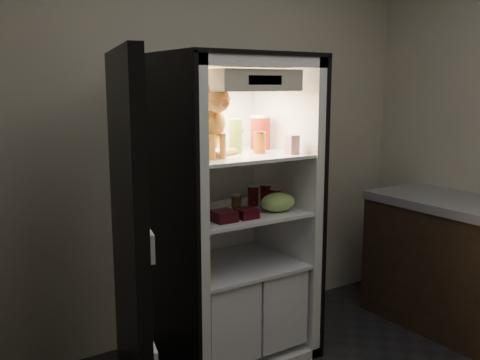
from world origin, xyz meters
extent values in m
plane|color=beige|center=(0.00, 1.80, 1.35)|extent=(3.60, 0.00, 3.60)
cube|color=white|center=(0.00, 1.67, 0.93)|extent=(0.85, 0.06, 1.85)
cube|color=white|center=(-0.40, 1.35, 0.93)|extent=(0.06, 0.70, 1.85)
cube|color=white|center=(0.40, 1.35, 0.93)|extent=(0.06, 0.70, 1.85)
cube|color=white|center=(0.00, 1.35, 1.82)|extent=(0.85, 0.70, 0.06)
cube|color=white|center=(0.00, 1.35, 0.03)|extent=(0.85, 0.70, 0.06)
cube|color=black|center=(-0.44, 1.35, 0.93)|extent=(0.02, 0.72, 1.87)
cube|color=black|center=(0.44, 1.35, 0.93)|extent=(0.02, 0.72, 1.87)
cube|color=black|center=(0.00, 1.35, 1.86)|extent=(0.90, 0.72, 0.02)
cube|color=white|center=(0.00, 1.32, 1.28)|extent=(0.73, 0.62, 0.02)
cube|color=white|center=(0.00, 1.32, 0.93)|extent=(0.73, 0.62, 0.02)
cube|color=white|center=(-0.18, 1.32, 0.35)|extent=(0.34, 0.58, 0.48)
cube|color=white|center=(0.18, 1.32, 0.35)|extent=(0.34, 0.58, 0.48)
cube|color=white|center=(0.00, 1.32, 0.60)|extent=(0.73, 0.62, 0.02)
cube|color=beige|center=(0.00, 1.11, 1.72)|extent=(0.52, 0.18, 0.12)
cube|color=black|center=(0.00, 1.02, 1.72)|extent=(0.22, 0.01, 0.05)
cube|color=black|center=(-0.84, 0.92, 0.93)|extent=(0.27, 0.86, 1.85)
cube|color=white|center=(-0.83, 0.87, 0.55)|extent=(0.22, 0.63, 0.12)
cube|color=white|center=(-0.83, 0.87, 1.05)|extent=(0.22, 0.63, 0.12)
ellipsoid|color=#B16016|center=(-0.22, 1.35, 1.40)|extent=(0.23, 0.28, 0.23)
ellipsoid|color=#B16016|center=(-0.21, 1.25, 1.48)|extent=(0.19, 0.17, 0.19)
sphere|color=orange|center=(-0.21, 1.18, 1.61)|extent=(0.15, 0.15, 0.14)
sphere|color=orange|center=(-0.21, 1.12, 1.60)|extent=(0.06, 0.06, 0.06)
cone|color=orange|center=(-0.25, 1.18, 1.69)|extent=(0.06, 0.06, 0.06)
cone|color=orange|center=(-0.17, 1.19, 1.69)|extent=(0.06, 0.06, 0.06)
cylinder|color=#B16016|center=(-0.24, 1.17, 1.36)|extent=(0.04, 0.04, 0.14)
cylinder|color=#B16016|center=(-0.17, 1.18, 1.36)|extent=(0.04, 0.04, 0.14)
cylinder|color=#B16016|center=(-0.10, 1.27, 1.31)|extent=(0.25, 0.16, 0.04)
cylinder|color=#248528|center=(0.01, 1.34, 1.38)|extent=(0.08, 0.08, 0.19)
cylinder|color=#248528|center=(0.01, 1.34, 1.49)|extent=(0.08, 0.08, 0.02)
cylinder|color=white|center=(0.09, 1.45, 1.35)|extent=(0.09, 0.09, 0.11)
cylinder|color=blue|center=(0.09, 1.45, 1.41)|extent=(0.10, 0.10, 0.02)
cylinder|color=maroon|center=(0.13, 1.25, 1.35)|extent=(0.07, 0.07, 0.12)
cylinder|color=gold|center=(0.13, 1.25, 1.41)|extent=(0.07, 0.07, 0.01)
cylinder|color=#A52616|center=(0.26, 1.42, 1.39)|extent=(0.13, 0.13, 0.20)
cylinder|color=white|center=(0.26, 1.42, 1.50)|extent=(0.13, 0.13, 0.02)
cube|color=white|center=(0.27, 1.12, 1.35)|extent=(0.07, 0.07, 0.11)
cylinder|color=black|center=(0.17, 1.38, 1.00)|extent=(0.07, 0.07, 0.12)
cylinder|color=#B2B2B2|center=(0.17, 1.38, 1.06)|extent=(0.07, 0.07, 0.00)
cylinder|color=black|center=(0.28, 1.39, 1.00)|extent=(0.07, 0.07, 0.12)
cylinder|color=#B2B2B2|center=(0.28, 1.39, 1.06)|extent=(0.07, 0.07, 0.00)
cylinder|color=black|center=(0.24, 1.23, 1.00)|extent=(0.07, 0.07, 0.12)
cylinder|color=#B2B2B2|center=(0.24, 1.23, 1.06)|extent=(0.07, 0.07, 0.00)
cylinder|color=#553A18|center=(0.05, 1.38, 0.98)|extent=(0.06, 0.06, 0.08)
cylinder|color=#B2B2B2|center=(0.05, 1.38, 1.02)|extent=(0.06, 0.06, 0.01)
ellipsoid|color=#91B956|center=(0.21, 1.17, 1.00)|extent=(0.23, 0.16, 0.11)
cube|color=#460B10|center=(-0.19, 1.14, 0.97)|extent=(0.12, 0.12, 0.06)
cube|color=#460B10|center=(-0.04, 1.14, 0.97)|extent=(0.11, 0.11, 0.06)
camera|label=1|loc=(-1.72, -1.33, 1.69)|focal=40.00mm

